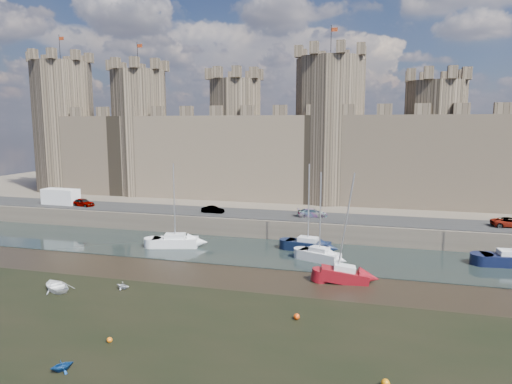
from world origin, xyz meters
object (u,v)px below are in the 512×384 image
(car_1, at_px, (213,210))
(van, at_px, (61,197))
(sailboat_1, at_px, (308,245))
(sailboat_3, at_px, (512,259))
(car_0, at_px, (83,202))
(dinghy_1, at_px, (62,366))
(car_3, at_px, (511,223))
(sailboat_0, at_px, (175,241))
(car_2, at_px, (312,213))
(sailboat_2, at_px, (319,255))
(sailboat_4, at_px, (344,274))

(car_1, relative_size, van, 0.56)
(sailboat_1, bearing_deg, sailboat_3, 8.13)
(car_0, distance_m, dinghy_1, 45.74)
(car_1, xyz_separation_m, car_3, (38.55, 0.96, 0.09))
(car_3, bearing_deg, sailboat_0, 99.53)
(car_0, relative_size, car_2, 0.93)
(car_3, distance_m, sailboat_2, 25.12)
(car_1, height_order, van, van)
(car_3, distance_m, van, 64.21)
(car_0, bearing_deg, sailboat_2, -93.90)
(sailboat_2, bearing_deg, car_3, 50.86)
(van, distance_m, sailboat_1, 41.25)
(car_0, relative_size, sailboat_2, 0.38)
(sailboat_0, bearing_deg, car_1, 66.52)
(car_2, bearing_deg, van, 76.31)
(sailboat_2, bearing_deg, car_0, -174.10)
(van, bearing_deg, dinghy_1, -49.58)
(car_2, xyz_separation_m, van, (-39.73, -0.57, 0.66))
(sailboat_3, xyz_separation_m, sailboat_4, (-16.96, -9.72, -0.04))
(sailboat_3, distance_m, sailboat_4, 19.54)
(car_1, xyz_separation_m, sailboat_1, (14.77, -7.21, -2.21))
(sailboat_2, height_order, sailboat_4, sailboat_4)
(car_2, relative_size, sailboat_4, 0.38)
(sailboat_1, xyz_separation_m, sailboat_3, (21.99, -0.20, 0.00))
(sailboat_2, xyz_separation_m, dinghy_1, (-12.40, -26.87, -0.43))
(car_3, bearing_deg, sailboat_3, 162.43)
(car_3, relative_size, sailboat_3, 0.42)
(sailboat_0, bearing_deg, sailboat_3, -12.16)
(sailboat_2, bearing_deg, sailboat_4, -40.18)
(car_0, distance_m, car_1, 21.29)
(sailboat_3, distance_m, dinghy_1, 44.63)
(car_3, xyz_separation_m, sailboat_3, (-1.79, -8.37, -2.30))
(car_2, height_order, dinghy_1, car_2)
(sailboat_1, xyz_separation_m, sailboat_2, (1.86, -3.88, -0.02))
(car_2, height_order, sailboat_4, sailboat_4)
(car_3, distance_m, sailboat_4, 26.16)
(sailboat_2, distance_m, sailboat_3, 20.47)
(dinghy_1, bearing_deg, car_2, -66.34)
(sailboat_1, relative_size, sailboat_2, 1.05)
(car_0, relative_size, dinghy_1, 2.73)
(sailboat_0, height_order, dinghy_1, sailboat_0)
(car_1, height_order, sailboat_4, sailboat_4)
(car_0, distance_m, sailboat_0, 22.30)
(car_1, bearing_deg, sailboat_4, -128.27)
(car_2, distance_m, sailboat_1, 8.54)
(car_0, xyz_separation_m, sailboat_2, (37.92, -10.99, -2.35))
(car_3, bearing_deg, sailboat_1, 103.44)
(sailboat_2, bearing_deg, sailboat_1, 137.65)
(car_1, height_order, car_3, car_3)
(sailboat_0, relative_size, sailboat_2, 1.05)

